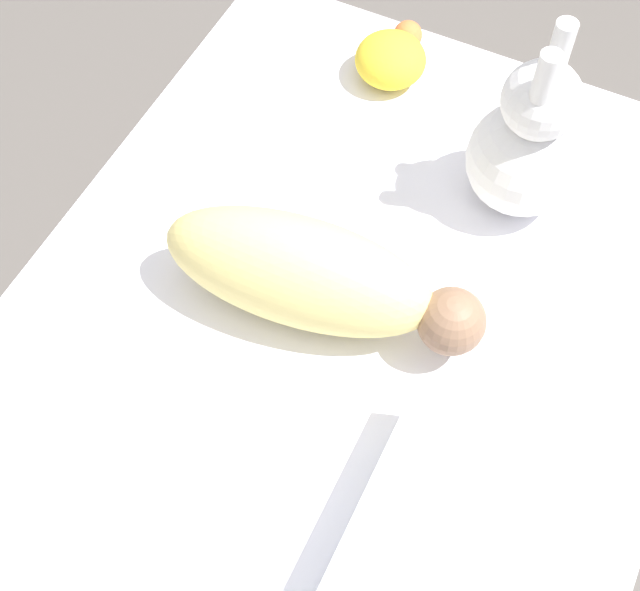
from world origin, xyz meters
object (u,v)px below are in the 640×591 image
at_px(swaddled_baby, 309,277).
at_px(bunny_plush, 528,145).
at_px(pillow, 482,567).
at_px(turtle_plush, 392,57).

height_order(swaddled_baby, bunny_plush, bunny_plush).
xyz_separation_m(swaddled_baby, pillow, (-0.27, -0.38, -0.04)).
relative_size(pillow, bunny_plush, 1.00).
relative_size(swaddled_baby, pillow, 1.47).
distance_m(swaddled_baby, bunny_plush, 0.40).
bearing_deg(bunny_plush, swaddled_baby, 148.86).
bearing_deg(pillow, bunny_plush, 15.34).
distance_m(swaddled_baby, pillow, 0.46).
xyz_separation_m(swaddled_baby, turtle_plush, (0.51, 0.09, -0.05)).
distance_m(pillow, turtle_plush, 0.91).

